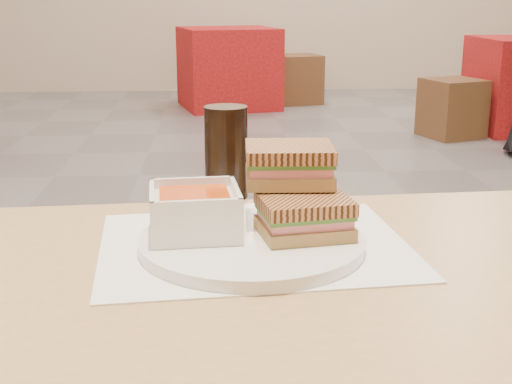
{
  "coord_description": "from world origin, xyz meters",
  "views": [
    {
      "loc": [
        -0.04,
        -2.8,
        1.05
      ],
      "look_at": [
        0.01,
        -2.0,
        0.82
      ],
      "focal_mm": 48.57,
      "sensor_mm": 36.0,
      "label": 1
    }
  ],
  "objects": [
    {
      "name": "soup_bowl",
      "position": [
        -0.06,
        -1.99,
        0.79
      ],
      "size": [
        0.12,
        0.12,
        0.06
      ],
      "color": "white",
      "rests_on": "plate"
    },
    {
      "name": "panini_upper",
      "position": [
        0.06,
        -1.95,
        0.84
      ],
      "size": [
        0.11,
        0.1,
        0.05
      ],
      "color": "#997246",
      "rests_on": "panini_lower"
    },
    {
      "name": "bg_chair_2l",
      "position": [
        0.21,
        4.01,
        0.25
      ],
      "size": [
        0.53,
        0.53,
        0.49
      ],
      "color": "brown",
      "rests_on": "ground"
    },
    {
      "name": "bg_table_2",
      "position": [
        0.09,
        3.82,
        0.37
      ],
      "size": [
        1.01,
        1.01,
        0.74
      ],
      "color": "red",
      "rests_on": "ground"
    },
    {
      "name": "bg_chair_1l",
      "position": [
        1.75,
        2.29,
        0.22
      ],
      "size": [
        0.49,
        0.49,
        0.43
      ],
      "color": "brown",
      "rests_on": "ground"
    },
    {
      "name": "plate",
      "position": [
        0.0,
        -2.01,
        0.76
      ],
      "size": [
        0.28,
        0.28,
        0.01
      ],
      "color": "white",
      "rests_on": "tray_liner"
    },
    {
      "name": "tray_liner",
      "position": [
        0.01,
        -2.0,
        0.75
      ],
      "size": [
        0.4,
        0.33,
        0.0
      ],
      "color": "white",
      "rests_on": "main_table"
    },
    {
      "name": "panini_lower",
      "position": [
        0.07,
        -2.01,
        0.79
      ],
      "size": [
        0.12,
        0.11,
        0.05
      ],
      "color": "#997246",
      "rests_on": "plate"
    },
    {
      "name": "cola_glass",
      "position": [
        -0.02,
        -1.78,
        0.82
      ],
      "size": [
        0.07,
        0.07,
        0.14
      ],
      "color": "black",
      "rests_on": "main_table"
    },
    {
      "name": "bg_chair_2r",
      "position": [
        0.78,
        4.04,
        0.24
      ],
      "size": [
        0.51,
        0.51,
        0.47
      ],
      "color": "brown",
      "rests_on": "ground"
    }
  ]
}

